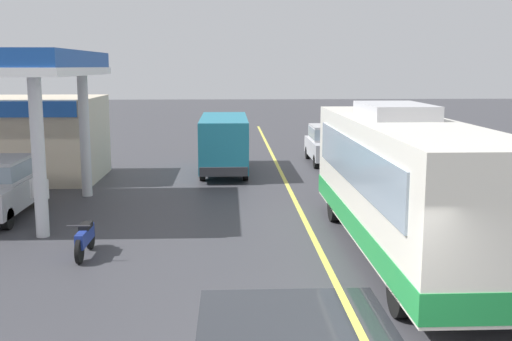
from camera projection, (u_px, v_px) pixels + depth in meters
The scene contains 8 objects.
ground at pixel (279, 168), 28.28m from camera, with size 120.00×120.00×0.00m, color #38383D.
lane_divider_stripe at pixel (290, 190), 23.35m from camera, with size 0.16×50.00×0.01m, color #D8CC4C.
wet_puddle_patch at pixel (298, 333), 10.78m from camera, with size 3.57×4.37×0.01m, color #26282D.
coach_bus_main at pixel (403, 186), 15.13m from camera, with size 2.60×11.04×3.69m.
minibus_opposing_lane at pixel (224, 139), 26.97m from camera, with size 2.04×6.13×2.44m.
motorcycle_parked_forecourt at pixel (85, 238), 15.16m from camera, with size 0.55×1.80×0.92m.
pedestrian_near_pump at pixel (40, 194), 18.09m from camera, with size 0.55×0.22×1.66m.
car_trailing_behind_bus at pixel (327, 142), 29.65m from camera, with size 1.70×4.20×1.82m.
Camera 1 is at (-2.29, -7.82, 4.63)m, focal length 43.12 mm.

